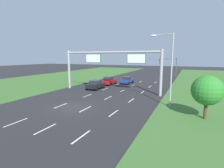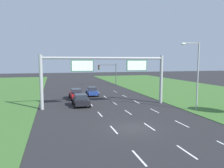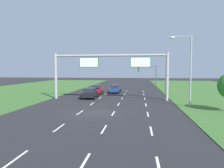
% 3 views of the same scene
% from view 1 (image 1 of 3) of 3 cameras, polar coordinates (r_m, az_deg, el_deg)
% --- Properties ---
extents(ground_plane, '(200.00, 200.00, 0.00)m').
position_cam_1_polar(ground_plane, '(21.14, -12.73, -7.44)').
color(ground_plane, '#262628').
extents(grass_verge_left, '(24.00, 120.00, 0.06)m').
position_cam_1_polar(grass_verge_left, '(42.74, -27.45, 0.04)').
color(grass_verge_left, '#3D6B2D').
rests_on(grass_verge_left, ground_plane).
extents(lane_dashes_inner_left, '(0.14, 44.40, 0.01)m').
position_cam_1_polar(lane_dashes_inner_left, '(24.47, -11.82, -5.16)').
color(lane_dashes_inner_left, white).
rests_on(lane_dashes_inner_left, ground_plane).
extents(lane_dashes_inner_right, '(0.14, 44.40, 0.01)m').
position_cam_1_polar(lane_dashes_inner_right, '(22.64, -4.58, -6.14)').
color(lane_dashes_inner_right, white).
rests_on(lane_dashes_inner_right, ground_plane).
extents(lane_dashes_slip, '(0.14, 44.40, 0.01)m').
position_cam_1_polar(lane_dashes_slip, '(21.24, 3.81, -7.14)').
color(lane_dashes_slip, white).
rests_on(lane_dashes_slip, ground_plane).
extents(car_near_red, '(2.06, 4.00, 1.58)m').
position_cam_1_polar(car_near_red, '(38.50, 4.92, 1.26)').
color(car_near_red, navy).
rests_on(car_near_red, ground_plane).
extents(car_lead_silver, '(2.17, 4.32, 1.69)m').
position_cam_1_polar(car_lead_silver, '(37.12, -1.07, 1.12)').
color(car_lead_silver, red).
rests_on(car_lead_silver, ground_plane).
extents(car_mid_lane, '(2.23, 3.94, 1.64)m').
position_cam_1_polar(car_mid_lane, '(32.03, -5.36, -0.20)').
color(car_mid_lane, black).
rests_on(car_mid_lane, ground_plane).
extents(sign_gantry, '(17.24, 0.44, 7.00)m').
position_cam_1_polar(sign_gantry, '(29.21, -0.47, 6.97)').
color(sign_gantry, '#9EA0A5').
rests_on(sign_gantry, ground_plane).
extents(traffic_light_mast, '(4.76, 0.49, 5.60)m').
position_cam_1_polar(traffic_light_mast, '(51.74, 18.12, 6.24)').
color(traffic_light_mast, '#47494F').
rests_on(traffic_light_mast, ground_plane).
extents(street_lamp, '(2.61, 0.32, 8.50)m').
position_cam_1_polar(street_lamp, '(21.00, 17.92, 6.32)').
color(street_lamp, '#9EA0A5').
rests_on(street_lamp, ground_plane).
extents(roadside_tree_near, '(2.81, 2.81, 4.21)m').
position_cam_1_polar(roadside_tree_near, '(18.34, 28.63, -1.85)').
color(roadside_tree_near, '#513823').
rests_on(roadside_tree_near, ground_plane).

